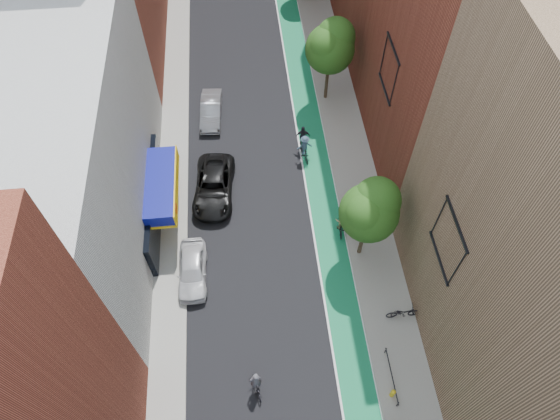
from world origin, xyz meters
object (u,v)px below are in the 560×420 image
object	(u,v)px
parked_car_silver	(211,110)
cyclist_lane_near	(341,224)
fire_hydrant	(393,393)
cyclist_lane_mid	(303,141)
cyclist_lane_far	(305,149)
cyclist_lead	(256,385)
parked_car_black	(214,186)
parked_car_white	(192,270)

from	to	relation	value
parked_car_silver	cyclist_lane_near	xyz separation A→B (m)	(7.94, -11.06, 0.11)
parked_car_silver	fire_hydrant	size ratio (longest dim) A/B	5.91
cyclist_lane_mid	cyclist_lane_far	distance (m)	0.91
cyclist_lead	cyclist_lane_far	xyz separation A→B (m)	(4.50, 15.72, 0.15)
parked_car_black	fire_hydrant	xyz separation A→B (m)	(8.84, -14.19, -0.23)
cyclist_lead	cyclist_lane_mid	bearing A→B (deg)	-118.39
cyclist_lane_mid	fire_hydrant	size ratio (longest dim) A/B	2.90
cyclist_lane_far	parked_car_silver	bearing A→B (deg)	-48.19
cyclist_lane_mid	fire_hydrant	bearing A→B (deg)	102.74
parked_car_black	cyclist_lane_far	size ratio (longest dim) A/B	2.67
cyclist_lane_near	cyclist_lane_far	distance (m)	6.54
parked_car_white	fire_hydrant	bearing A→B (deg)	-37.61
parked_car_silver	parked_car_black	bearing A→B (deg)	-85.51
cyclist_lane_mid	cyclist_lane_near	bearing A→B (deg)	106.50
parked_car_black	parked_car_white	bearing A→B (deg)	-97.19
parked_car_silver	cyclist_lane_mid	distance (m)	7.48
parked_car_white	cyclist_lane_mid	xyz separation A→B (m)	(7.80, 9.57, 0.06)
cyclist_lead	cyclist_lane_far	distance (m)	16.36
cyclist_lane_mid	parked_car_black	bearing A→B (deg)	33.39
cyclist_lead	cyclist_lane_near	xyz separation A→B (m)	(6.00, 9.36, 0.04)
cyclist_lead	cyclist_lane_far	bearing A→B (deg)	-119.21
cyclist_lead	cyclist_lane_near	distance (m)	11.12
parked_car_white	cyclist_lane_far	size ratio (longest dim) A/B	2.05
cyclist_lane_mid	cyclist_lane_far	size ratio (longest dim) A/B	1.01
cyclist_lead	fire_hydrant	size ratio (longest dim) A/B	3.00
parked_car_silver	parked_car_white	bearing A→B (deg)	-91.73
parked_car_white	cyclist_lane_mid	size ratio (longest dim) A/B	2.02
parked_car_white	cyclist_lane_mid	bearing A→B (deg)	51.51
parked_car_black	cyclist_lane_mid	distance (m)	7.27
parked_car_black	parked_car_silver	size ratio (longest dim) A/B	1.29
cyclist_lane_near	cyclist_lane_mid	size ratio (longest dim) A/B	0.93
parked_car_silver	cyclist_lane_far	bearing A→B (deg)	-32.07
cyclist_lane_near	parked_car_silver	bearing A→B (deg)	-49.01
parked_car_white	parked_car_black	xyz separation A→B (m)	(1.41, 6.09, 0.05)
parked_car_black	cyclist_lane_far	distance (m)	6.89
parked_car_black	fire_hydrant	bearing A→B (deg)	-52.20
cyclist_lane_far	cyclist_lane_near	bearing A→B (deg)	91.23
parked_car_black	fire_hydrant	size ratio (longest dim) A/B	7.64
parked_car_silver	cyclist_lane_far	world-z (taller)	cyclist_lane_far
parked_car_white	parked_car_silver	world-z (taller)	parked_car_white
parked_car_black	cyclist_lane_far	bearing A→B (deg)	27.86
cyclist_lane_near	cyclist_lane_far	world-z (taller)	cyclist_lane_far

